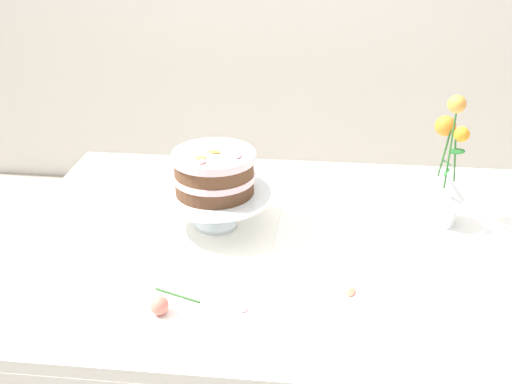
{
  "coord_description": "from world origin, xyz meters",
  "views": [
    {
      "loc": [
        0.07,
        -1.29,
        1.51
      ],
      "look_at": [
        -0.07,
        0.01,
        0.86
      ],
      "focal_mm": 41.56,
      "sensor_mm": 36.0,
      "label": 1
    }
  ],
  "objects_px": {
    "layer_cake": "(214,172)",
    "cake_stand": "(215,198)",
    "fallen_rose": "(160,305)",
    "flower_vase": "(445,181)",
    "dining_table": "(283,273)"
  },
  "relations": [
    {
      "from": "cake_stand",
      "to": "layer_cake",
      "type": "distance_m",
      "value": 0.07
    },
    {
      "from": "fallen_rose",
      "to": "cake_stand",
      "type": "bearing_deg",
      "value": 81.81
    },
    {
      "from": "layer_cake",
      "to": "flower_vase",
      "type": "distance_m",
      "value": 0.59
    },
    {
      "from": "dining_table",
      "to": "cake_stand",
      "type": "bearing_deg",
      "value": 159.74
    },
    {
      "from": "dining_table",
      "to": "cake_stand",
      "type": "distance_m",
      "value": 0.26
    },
    {
      "from": "cake_stand",
      "to": "layer_cake",
      "type": "height_order",
      "value": "layer_cake"
    },
    {
      "from": "flower_vase",
      "to": "cake_stand",
      "type": "bearing_deg",
      "value": -172.1
    },
    {
      "from": "layer_cake",
      "to": "cake_stand",
      "type": "bearing_deg",
      "value": 102.46
    },
    {
      "from": "layer_cake",
      "to": "fallen_rose",
      "type": "distance_m",
      "value": 0.4
    },
    {
      "from": "cake_stand",
      "to": "flower_vase",
      "type": "height_order",
      "value": "flower_vase"
    },
    {
      "from": "cake_stand",
      "to": "flower_vase",
      "type": "distance_m",
      "value": 0.59
    },
    {
      "from": "layer_cake",
      "to": "flower_vase",
      "type": "xyz_separation_m",
      "value": [
        0.58,
        0.08,
        -0.03
      ]
    },
    {
      "from": "cake_stand",
      "to": "fallen_rose",
      "type": "relative_size",
      "value": 2.71
    },
    {
      "from": "layer_cake",
      "to": "fallen_rose",
      "type": "xyz_separation_m",
      "value": [
        -0.05,
        -0.37,
        -0.14
      ]
    },
    {
      "from": "flower_vase",
      "to": "fallen_rose",
      "type": "xyz_separation_m",
      "value": [
        -0.64,
        -0.45,
        -0.1
      ]
    }
  ]
}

